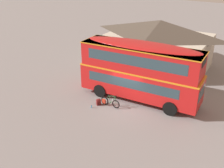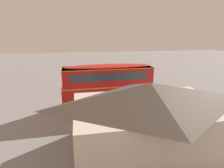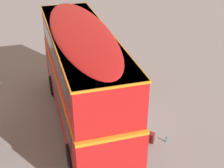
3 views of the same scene
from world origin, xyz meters
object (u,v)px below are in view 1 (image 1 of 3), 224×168
Objects in this scene: double_decker_bus at (140,69)px; backpack_on_ground at (99,102)px; water_bottle_blue_sports at (92,107)px; touring_bicycle at (109,102)px.

backpack_on_ground is at bearing -132.16° from double_decker_bus.
backpack_on_ground is 0.73m from water_bottle_blue_sports.
double_decker_bus reaches higher than touring_bicycle.
touring_bicycle is at bearing 43.03° from water_bottle_blue_sports.
touring_bicycle is 0.90m from backpack_on_ground.
double_decker_bus is 19.01× the size of backpack_on_ground.
double_decker_bus is 3.52m from touring_bicycle.
water_bottle_blue_sports is (-0.19, -0.69, -0.15)m from backpack_on_ground.
backpack_on_ground is (-0.85, -0.28, -0.10)m from touring_bicycle.
backpack_on_ground is 2.06× the size of water_bottle_blue_sports.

